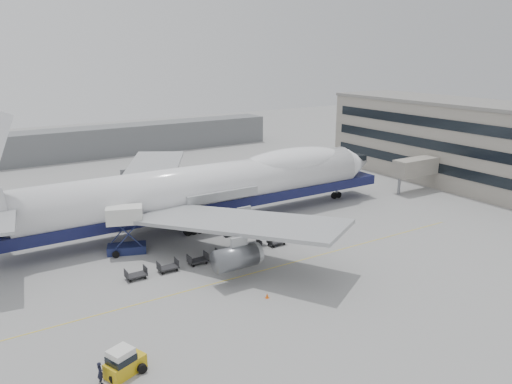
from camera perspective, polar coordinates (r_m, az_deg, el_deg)
ground at (r=63.91m, az=-0.82°, el=-6.70°), size 260.00×260.00×0.00m
apron_line at (r=59.28m, az=2.24°, el=-8.57°), size 60.00×0.15×0.01m
terminal at (r=98.25m, az=26.03°, el=4.43°), size 24.20×70.40×15.60m
hangar at (r=123.98m, az=-22.21°, el=4.89°), size 110.00×8.00×7.00m
airliner at (r=72.35m, az=-5.36°, el=0.64°), size 67.00×55.30×19.98m
catering_truck at (r=64.17m, az=-14.72°, el=-3.86°), size 5.23×4.34×6.04m
baggage_tug at (r=42.45m, az=-14.90°, el=-18.32°), size 3.48×2.67×2.26m
ground_worker at (r=42.02m, az=-17.39°, el=-19.10°), size 0.55×0.73×1.80m
traffic_cone at (r=52.29m, az=1.28°, el=-11.75°), size 0.38×0.38×0.56m
dolly_0 at (r=57.72m, az=-13.55°, el=-9.15°), size 2.30×1.35×1.30m
dolly_1 at (r=58.87m, az=-10.03°, el=-8.43°), size 2.30×1.35×1.30m
dolly_2 at (r=60.24m, az=-6.67°, el=-7.71°), size 2.30×1.35×1.30m
dolly_3 at (r=61.81m, az=-3.49°, el=-7.00°), size 2.30×1.35×1.30m
dolly_4 at (r=63.57m, az=-0.47°, el=-6.31°), size 2.30×1.35×1.30m
dolly_5 at (r=65.50m, az=2.36°, el=-5.64°), size 2.30×1.35×1.30m
dolly_6 at (r=67.59m, az=5.02°, el=-4.99°), size 2.30×1.35×1.30m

